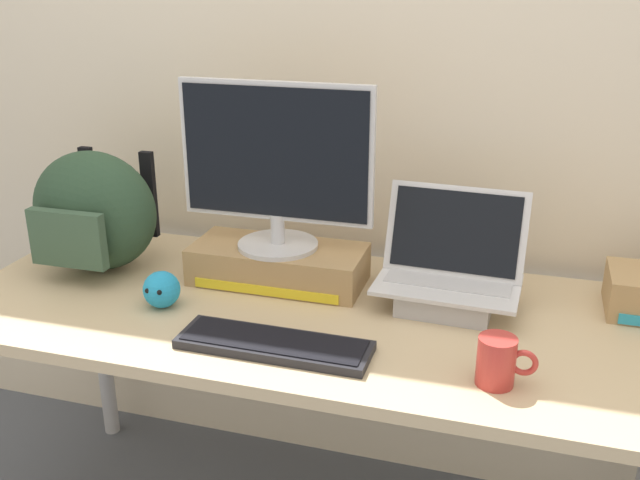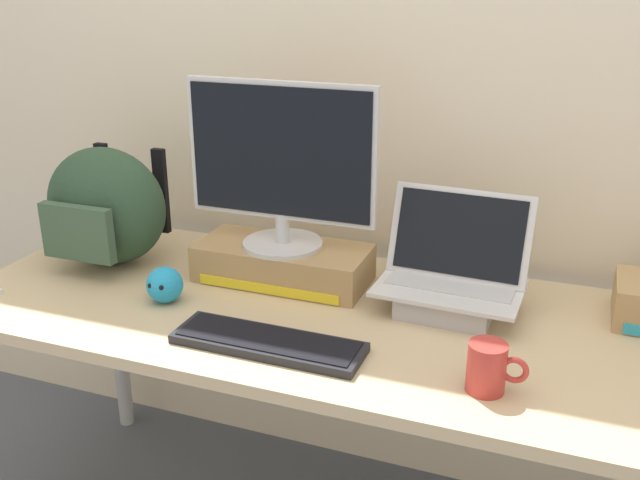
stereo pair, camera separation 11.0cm
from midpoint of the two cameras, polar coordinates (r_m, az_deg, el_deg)
name	(u,v)px [view 2 (the right image)]	position (r m, az deg, el deg)	size (l,w,h in m)	color
back_wall	(381,53)	(2.03, 6.45, 14.58)	(7.00, 0.10, 2.60)	beige
desk	(320,335)	(1.78, 1.78, -7.57)	(1.82, 0.74, 0.74)	tan
toner_box_yellow	(283,263)	(1.89, -1.29, -1.87)	(0.45, 0.21, 0.10)	#A88456
desktop_monitor	(281,165)	(1.80, -1.37, 5.96)	(0.50, 0.21, 0.43)	silver
open_laptop	(450,287)	(1.77, 12.10, -3.66)	(0.35, 0.24, 0.28)	#ADADB2
external_keyboard	(268,343)	(1.58, -2.12, -8.18)	(0.43, 0.13, 0.02)	black
messenger_backpack	(106,207)	(2.04, -15.18, 2.55)	(0.35, 0.28, 0.33)	#28422D
coffee_mug	(488,368)	(1.46, 15.36, -9.79)	(0.12, 0.08, 0.10)	#B2332D
plush_toy	(165,285)	(1.80, -10.53, -3.55)	(0.09, 0.09, 0.09)	#2393CC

